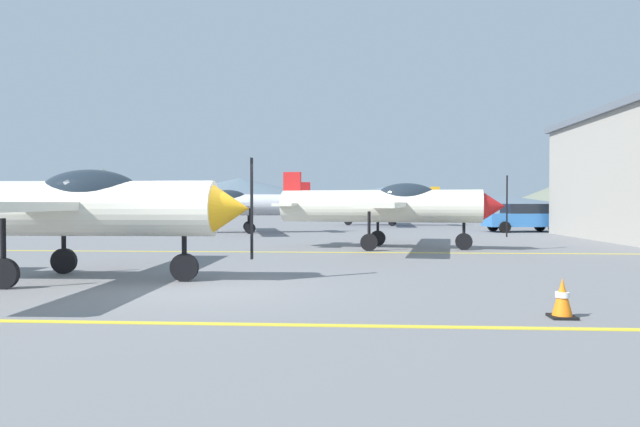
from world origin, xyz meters
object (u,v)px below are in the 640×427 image
object	(u,v)px
airplane_mid	(388,205)
traffic_cone_front	(562,298)
car_sedan	(524,217)
airplane_near	(60,206)
airplane_back	(385,204)
airplane_far	(239,204)

from	to	relation	value
airplane_mid	traffic_cone_front	distance (m)	12.49
car_sedan	traffic_cone_front	distance (m)	25.42
airplane_near	airplane_mid	size ratio (longest dim) A/B	1.00
airplane_back	airplane_mid	bearing A→B (deg)	-92.63
airplane_near	traffic_cone_front	size ratio (longest dim) A/B	16.11
airplane_far	airplane_mid	bearing A→B (deg)	-53.33
airplane_mid	car_sedan	xyz separation A→B (m)	(8.47, 12.24, -0.76)
airplane_mid	car_sedan	bearing A→B (deg)	55.33
traffic_cone_front	airplane_near	bearing A→B (deg)	160.51
airplane_near	airplane_far	distance (m)	19.28
traffic_cone_front	airplane_far	bearing A→B (deg)	112.80
airplane_mid	airplane_back	xyz separation A→B (m)	(0.96, 20.98, 0.00)
car_sedan	airplane_near	bearing A→B (deg)	-127.05
airplane_near	car_sedan	distance (m)	26.59
airplane_near	traffic_cone_front	xyz separation A→B (m)	(9.37, -3.32, -1.32)
traffic_cone_front	car_sedan	bearing A→B (deg)	74.84
airplane_mid	airplane_back	distance (m)	21.00
traffic_cone_front	airplane_mid	bearing A→B (deg)	98.44
airplane_far	airplane_back	size ratio (longest dim) A/B	1.00
airplane_far	airplane_back	xyz separation A→B (m)	(8.64, 10.67, 0.00)
airplane_near	airplane_back	size ratio (longest dim) A/B	1.00
airplane_mid	traffic_cone_front	world-z (taller)	airplane_mid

